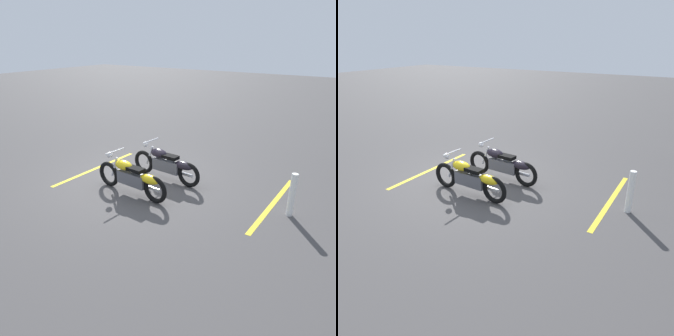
# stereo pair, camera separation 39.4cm
# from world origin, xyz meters

# --- Properties ---
(ground_plane) EXTENTS (60.00, 60.00, 0.00)m
(ground_plane) POSITION_xyz_m (0.00, 0.00, 0.00)
(ground_plane) COLOR #474444
(motorcycle_bright_foreground) EXTENTS (2.23, 0.62, 1.04)m
(motorcycle_bright_foreground) POSITION_xyz_m (0.51, -0.60, 0.46)
(motorcycle_bright_foreground) COLOR black
(motorcycle_bright_foreground) RESTS_ON ground
(motorcycle_dark_foreground) EXTENTS (2.23, 0.62, 1.04)m
(motorcycle_dark_foreground) POSITION_xyz_m (0.72, 0.60, 0.46)
(motorcycle_dark_foreground) COLOR black
(motorcycle_dark_foreground) RESTS_ON ground
(bollard_post) EXTENTS (0.14, 0.14, 0.99)m
(bollard_post) POSITION_xyz_m (4.03, 0.51, 0.49)
(bollard_post) COLOR white
(bollard_post) RESTS_ON ground
(parking_stripe_near) EXTENTS (0.17, 3.20, 0.01)m
(parking_stripe_near) POSITION_xyz_m (-1.51, 0.13, 0.00)
(parking_stripe_near) COLOR yellow
(parking_stripe_near) RESTS_ON ground
(parking_stripe_mid) EXTENTS (0.17, 3.20, 0.01)m
(parking_stripe_mid) POSITION_xyz_m (3.58, 0.84, 0.00)
(parking_stripe_mid) COLOR yellow
(parking_stripe_mid) RESTS_ON ground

